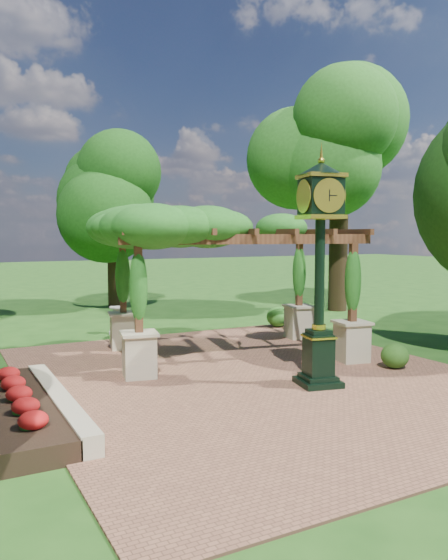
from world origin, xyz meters
name	(u,v)px	position (x,y,z in m)	size (l,w,h in m)	color
ground	(277,388)	(0.00, 0.00, 0.00)	(120.00, 120.00, 0.00)	#1E4714
brick_plaza	(254,377)	(0.00, 1.00, 0.02)	(10.00, 12.00, 0.04)	brown
border_wall	(59,403)	(-4.60, 0.50, 0.20)	(0.35, 5.00, 0.40)	#C6B793
flower_bed	(8,412)	(-5.50, 0.50, 0.18)	(1.50, 5.00, 0.36)	red
pedestal_clock	(320,253)	(0.84, -0.35, 2.98)	(1.17, 1.17, 4.98)	black
pergola	(232,236)	(0.65, 3.27, 3.34)	(7.14, 5.24, 4.07)	#C4B791
sundial	(117,322)	(-1.15, 8.12, 0.40)	(0.64, 0.64, 0.92)	gray
shrub_front	(395,356)	(3.49, -0.03, 0.35)	(0.69, 0.69, 0.62)	#265117
shrub_mid	(345,334)	(4.21, 2.66, 0.40)	(0.80, 0.80, 0.72)	#184D15
shrub_back	(278,317)	(4.31, 6.45, 0.40)	(0.80, 0.80, 0.72)	#29641D
tree_north	(114,197)	(0.81, 14.72, 5.05)	(4.25, 4.25, 7.36)	#362315
tree_east_far	(340,141)	(9.18, 9.00, 7.40)	(5.21, 5.21, 10.79)	black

